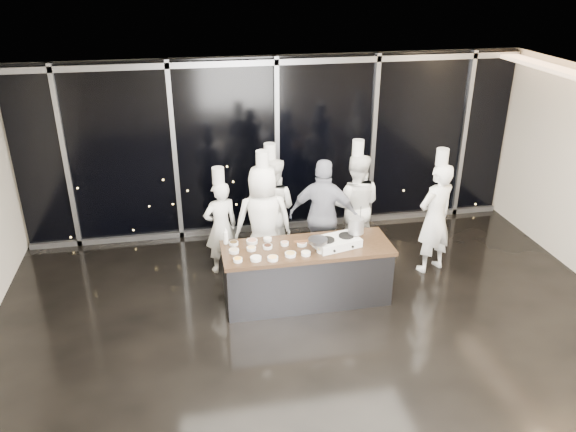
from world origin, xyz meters
name	(u,v)px	position (x,y,z in m)	size (l,w,h in m)	color
ground	(321,335)	(0.00, 0.00, 0.00)	(9.00, 9.00, 0.00)	black
room_shell	(339,181)	(0.18, 0.00, 2.25)	(9.02, 7.02, 3.21)	beige
window_wall	(277,147)	(0.00, 3.43, 1.60)	(8.90, 0.11, 3.20)	black
demo_counter	(307,273)	(0.00, 0.90, 0.45)	(2.46, 0.86, 0.90)	#35353A
stove	(336,242)	(0.42, 0.84, 0.96)	(0.72, 0.54, 0.14)	silver
frying_pan	(317,241)	(0.11, 0.75, 1.06)	(0.51, 0.34, 0.05)	slate
stock_pot	(356,225)	(0.73, 0.94, 1.15)	(0.23, 0.23, 0.23)	#B2B2B5
prep_bowls	(271,249)	(-0.53, 0.86, 0.93)	(1.39, 0.72, 0.05)	white
squeeze_bottle	(226,236)	(-1.14, 1.21, 1.02)	(0.07, 0.07, 0.26)	white
chef_far_left	(221,226)	(-1.15, 2.03, 0.80)	(0.65, 0.52, 1.78)	white
chef_left	(263,221)	(-0.50, 1.81, 0.93)	(0.91, 0.60, 2.08)	white
chef_center	(271,210)	(-0.31, 2.25, 0.92)	(1.09, 0.99, 2.05)	white
guest	(324,216)	(0.47, 1.76, 0.95)	(1.20, 0.83, 1.89)	#141C38
chef_right	(355,205)	(1.11, 2.17, 0.92)	(1.07, 0.95, 2.05)	white
chef_side	(435,217)	(2.20, 1.41, 0.94)	(0.79, 0.65, 2.08)	white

